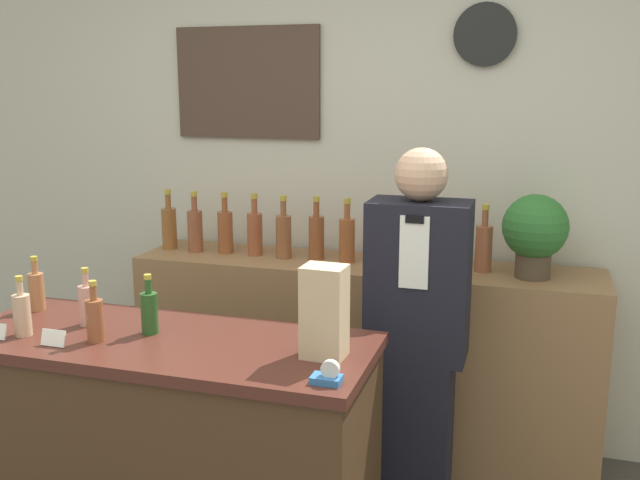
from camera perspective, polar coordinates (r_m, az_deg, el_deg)
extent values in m
cube|color=beige|center=(3.67, 3.29, 5.04)|extent=(5.20, 0.06, 2.70)
cube|color=#47342A|center=(3.78, -5.83, 12.42)|extent=(0.78, 0.02, 0.56)
cylinder|color=black|center=(3.50, 13.07, 15.72)|extent=(0.29, 0.03, 0.29)
cube|color=#8E6642|center=(3.59, 3.32, -9.41)|extent=(2.25, 0.46, 0.97)
cube|color=#422B19|center=(2.75, -11.93, -17.45)|extent=(1.44, 0.55, 0.92)
cube|color=#462119|center=(2.55, -12.41, -8.07)|extent=(1.47, 0.58, 0.04)
cube|color=black|center=(3.11, 7.49, -15.45)|extent=(0.30, 0.24, 0.73)
cube|color=black|center=(2.86, 7.87, -3.20)|extent=(0.40, 0.24, 0.64)
cube|color=white|center=(2.71, 7.53, -1.01)|extent=(0.11, 0.01, 0.28)
cube|color=black|center=(2.68, 7.59, 1.63)|extent=(0.07, 0.01, 0.03)
sphere|color=tan|center=(2.78, 8.12, 5.22)|extent=(0.21, 0.21, 0.21)
cylinder|color=#4C3D2D|center=(3.30, 16.65, -1.98)|extent=(0.15, 0.15, 0.11)
sphere|color=#2D6B2D|center=(3.27, 16.84, 1.02)|extent=(0.29, 0.29, 0.29)
cube|color=tan|center=(2.27, 0.35, -5.77)|extent=(0.14, 0.12, 0.30)
cube|color=#2D66A8|center=(2.13, 0.51, -11.09)|extent=(0.09, 0.06, 0.02)
cylinder|color=silver|center=(2.11, 0.83, -10.30)|extent=(0.06, 0.02, 0.06)
cube|color=white|center=(2.56, -20.56, -7.35)|extent=(0.09, 0.02, 0.06)
cylinder|color=#A66A41|center=(2.97, -21.72, -3.88)|extent=(0.06, 0.06, 0.15)
cylinder|color=#A66A41|center=(2.95, -21.87, -2.04)|extent=(0.02, 0.02, 0.05)
cylinder|color=#B29933|center=(2.94, -21.93, -1.39)|extent=(0.03, 0.03, 0.02)
cylinder|color=tan|center=(2.70, -22.73, -5.58)|extent=(0.06, 0.06, 0.15)
cylinder|color=tan|center=(2.67, -22.90, -3.56)|extent=(0.02, 0.02, 0.05)
cylinder|color=#B29933|center=(2.66, -22.96, -2.85)|extent=(0.03, 0.03, 0.02)
cylinder|color=tan|center=(2.73, -18.12, -5.00)|extent=(0.06, 0.06, 0.15)
cylinder|color=tan|center=(2.70, -18.26, -3.01)|extent=(0.02, 0.02, 0.05)
cylinder|color=#B29933|center=(2.69, -18.31, -2.31)|extent=(0.03, 0.03, 0.02)
cylinder|color=brown|center=(2.55, -17.55, -6.18)|extent=(0.06, 0.06, 0.15)
cylinder|color=brown|center=(2.52, -17.69, -4.05)|extent=(0.02, 0.02, 0.05)
cylinder|color=#B29933|center=(2.51, -17.74, -3.30)|extent=(0.03, 0.03, 0.02)
cylinder|color=#234D1F|center=(2.58, -13.49, -5.73)|extent=(0.06, 0.06, 0.15)
cylinder|color=#234D1F|center=(2.55, -13.60, -3.62)|extent=(0.02, 0.02, 0.05)
cylinder|color=#B29933|center=(2.54, -13.64, -2.88)|extent=(0.03, 0.03, 0.02)
cylinder|color=brown|center=(3.80, -11.97, 0.90)|extent=(0.08, 0.08, 0.21)
cylinder|color=brown|center=(3.78, -12.06, 3.04)|extent=(0.03, 0.03, 0.08)
cylinder|color=#B29933|center=(3.77, -12.10, 3.79)|extent=(0.03, 0.03, 0.03)
cylinder|color=brown|center=(3.71, -9.95, 0.70)|extent=(0.08, 0.08, 0.21)
cylinder|color=brown|center=(3.68, -10.03, 2.89)|extent=(0.03, 0.03, 0.08)
cylinder|color=#B29933|center=(3.67, -10.06, 3.66)|extent=(0.03, 0.03, 0.03)
cylinder|color=brown|center=(3.65, -7.58, 0.61)|extent=(0.08, 0.08, 0.21)
cylinder|color=brown|center=(3.63, -7.64, 2.83)|extent=(0.03, 0.03, 0.08)
cylinder|color=#B29933|center=(3.62, -7.66, 3.61)|extent=(0.03, 0.03, 0.03)
cylinder|color=brown|center=(3.59, -5.23, 0.46)|extent=(0.08, 0.08, 0.21)
cylinder|color=brown|center=(3.57, -5.28, 2.73)|extent=(0.03, 0.03, 0.08)
cylinder|color=#B29933|center=(3.56, -5.29, 3.52)|extent=(0.03, 0.03, 0.03)
cylinder|color=brown|center=(3.52, -2.93, 0.24)|extent=(0.08, 0.08, 0.21)
cylinder|color=brown|center=(3.49, -2.95, 2.56)|extent=(0.03, 0.03, 0.08)
cylinder|color=#B29933|center=(3.48, -2.96, 3.37)|extent=(0.03, 0.03, 0.03)
cylinder|color=brown|center=(3.49, -0.29, 0.17)|extent=(0.08, 0.08, 0.21)
cylinder|color=brown|center=(3.47, -0.29, 2.50)|extent=(0.03, 0.03, 0.08)
cylinder|color=#B29933|center=(3.46, -0.29, 3.32)|extent=(0.03, 0.03, 0.03)
cylinder|color=brown|center=(3.43, 2.17, -0.06)|extent=(0.08, 0.08, 0.21)
cylinder|color=brown|center=(3.40, 2.19, 2.31)|extent=(0.03, 0.03, 0.08)
cylinder|color=#B29933|center=(3.39, 2.20, 3.14)|extent=(0.03, 0.03, 0.03)
cylinder|color=brown|center=(3.40, 4.83, -0.20)|extent=(0.08, 0.08, 0.21)
cylinder|color=brown|center=(3.37, 4.87, 2.19)|extent=(0.03, 0.03, 0.08)
cylinder|color=#B29933|center=(3.37, 4.89, 3.03)|extent=(0.03, 0.03, 0.03)
cylinder|color=brown|center=(3.37, 7.49, -0.38)|extent=(0.08, 0.08, 0.21)
cylinder|color=brown|center=(3.34, 7.56, 2.03)|extent=(0.03, 0.03, 0.08)
cylinder|color=#B29933|center=(3.33, 7.58, 2.88)|extent=(0.03, 0.03, 0.03)
cylinder|color=brown|center=(3.36, 10.23, -0.50)|extent=(0.08, 0.08, 0.21)
cylinder|color=brown|center=(3.33, 10.33, 1.92)|extent=(0.03, 0.03, 0.08)
cylinder|color=#B29933|center=(3.33, 10.36, 2.76)|extent=(0.03, 0.03, 0.03)
cylinder|color=brown|center=(3.34, 12.96, -0.69)|extent=(0.08, 0.08, 0.21)
cylinder|color=brown|center=(3.32, 13.07, 1.74)|extent=(0.03, 0.03, 0.08)
cylinder|color=#B29933|center=(3.31, 13.12, 2.59)|extent=(0.03, 0.03, 0.03)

